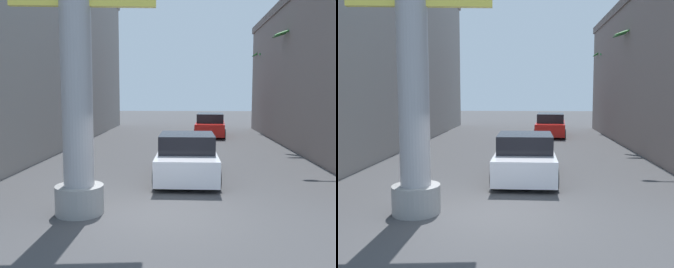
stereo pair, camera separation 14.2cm
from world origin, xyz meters
The scene contains 7 objects.
ground_plane centered at (0.00, 10.00, 0.00)m, with size 88.08×88.08×0.00m, color #424244.
street_lamp centered at (6.49, 7.96, 4.45)m, with size 2.35×0.28×7.41m.
car_lead centered at (0.62, 4.22, 0.70)m, with size 2.10×4.93×1.56m.
car_far centered at (2.19, 17.10, 0.74)m, with size 2.33×4.91×1.56m.
palm_tree_far_right centered at (6.93, 20.68, 3.96)m, with size 2.85×2.92×6.53m.
palm_tree_mid_right centered at (6.60, 12.15, 4.08)m, with size 2.85×2.89×6.55m.
pedestrian_far_left centered at (-6.30, 14.29, 0.92)m, with size 0.48×0.48×1.58m.
Camera 1 is at (0.66, -8.77, 2.93)m, focal length 40.00 mm.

